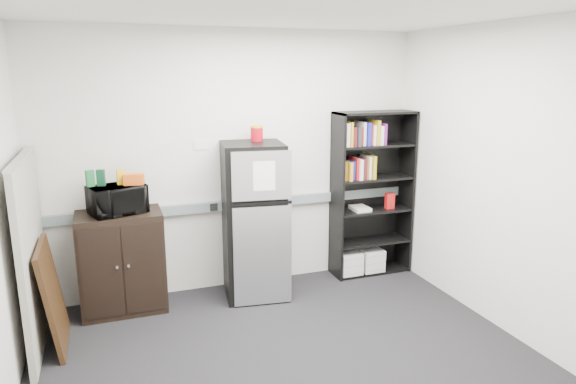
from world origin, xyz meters
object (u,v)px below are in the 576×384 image
(bookshelf, at_px, (370,190))
(microwave, at_px, (117,200))
(cabinet, at_px, (122,262))
(refrigerator, at_px, (254,221))
(cubicle_partition, at_px, (32,253))

(bookshelf, xyz_separation_m, microwave, (-2.70, -0.08, 0.14))
(cabinet, distance_m, refrigerator, 1.34)
(bookshelf, relative_size, refrigerator, 1.16)
(cabinet, distance_m, microwave, 0.62)
(cubicle_partition, bearing_deg, microwave, 29.92)
(cubicle_partition, relative_size, refrigerator, 1.02)
(cabinet, xyz_separation_m, refrigerator, (1.30, -0.08, 0.30))
(bookshelf, bearing_deg, refrigerator, -174.08)
(bookshelf, height_order, refrigerator, bookshelf)
(cubicle_partition, bearing_deg, cabinet, 30.88)
(microwave, bearing_deg, refrigerator, -22.38)
(microwave, relative_size, refrigerator, 0.30)
(cabinet, relative_size, microwave, 2.02)
(cabinet, height_order, refrigerator, refrigerator)
(bookshelf, height_order, microwave, bookshelf)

